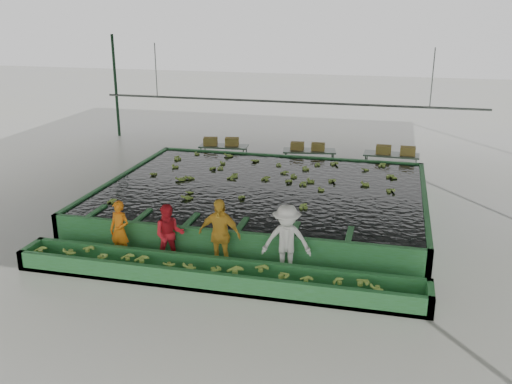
% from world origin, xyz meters
% --- Properties ---
extents(ground, '(80.00, 80.00, 0.00)m').
position_xyz_m(ground, '(0.00, 0.00, 0.00)').
color(ground, gray).
rests_on(ground, ground).
extents(shed_roof, '(20.00, 22.00, 0.04)m').
position_xyz_m(shed_roof, '(0.00, 0.00, 5.00)').
color(shed_roof, gray).
rests_on(shed_roof, shed_posts).
extents(shed_posts, '(20.00, 22.00, 5.00)m').
position_xyz_m(shed_posts, '(0.00, 0.00, 2.50)').
color(shed_posts, black).
rests_on(shed_posts, ground).
extents(flotation_tank, '(10.00, 8.00, 0.90)m').
position_xyz_m(flotation_tank, '(0.00, 1.50, 0.45)').
color(flotation_tank, '#2D783A').
rests_on(flotation_tank, ground).
extents(tank_water, '(9.70, 7.70, 0.00)m').
position_xyz_m(tank_water, '(0.00, 1.50, 0.85)').
color(tank_water, black).
rests_on(tank_water, flotation_tank).
extents(sorting_trough, '(10.00, 1.00, 0.50)m').
position_xyz_m(sorting_trough, '(0.00, -3.60, 0.25)').
color(sorting_trough, '#2D783A').
rests_on(sorting_trough, ground).
extents(cableway_rail, '(0.08, 0.08, 14.00)m').
position_xyz_m(cableway_rail, '(0.00, 5.00, 3.00)').
color(cableway_rail, '#59605B').
rests_on(cableway_rail, shed_roof).
extents(rail_hanger_left, '(0.04, 0.04, 2.00)m').
position_xyz_m(rail_hanger_left, '(-5.00, 5.00, 4.00)').
color(rail_hanger_left, '#59605B').
rests_on(rail_hanger_left, shed_roof).
extents(rail_hanger_right, '(0.04, 0.04, 2.00)m').
position_xyz_m(rail_hanger_right, '(5.00, 5.00, 4.00)').
color(rail_hanger_right, '#59605B').
rests_on(rail_hanger_right, shed_roof).
extents(worker_a, '(0.63, 0.48, 1.57)m').
position_xyz_m(worker_a, '(-2.82, -2.80, 0.79)').
color(worker_a, orange).
rests_on(worker_a, ground).
extents(worker_b, '(0.94, 0.84, 1.60)m').
position_xyz_m(worker_b, '(-1.44, -2.80, 0.80)').
color(worker_b, red).
rests_on(worker_b, ground).
extents(worker_c, '(1.12, 0.53, 1.87)m').
position_xyz_m(worker_c, '(-0.11, -2.80, 0.93)').
color(worker_c, yellow).
rests_on(worker_c, ground).
extents(worker_d, '(1.29, 0.86, 1.85)m').
position_xyz_m(worker_d, '(1.57, -2.80, 0.93)').
color(worker_d, silver).
rests_on(worker_d, ground).
extents(packing_table_left, '(2.00, 0.94, 0.89)m').
position_xyz_m(packing_table_left, '(-2.83, 6.43, 0.44)').
color(packing_table_left, '#59605B').
rests_on(packing_table_left, ground).
extents(packing_table_mid, '(2.14, 1.14, 0.93)m').
position_xyz_m(packing_table_mid, '(0.71, 6.33, 0.46)').
color(packing_table_mid, '#59605B').
rests_on(packing_table_mid, ground).
extents(packing_table_right, '(2.10, 0.90, 0.94)m').
position_xyz_m(packing_table_right, '(3.85, 6.44, 0.47)').
color(packing_table_right, '#59605B').
rests_on(packing_table_right, ground).
extents(box_stack_left, '(1.48, 0.66, 0.31)m').
position_xyz_m(box_stack_left, '(-2.94, 6.45, 0.89)').
color(box_stack_left, olive).
rests_on(box_stack_left, packing_table_left).
extents(box_stack_mid, '(1.34, 0.44, 0.29)m').
position_xyz_m(box_stack_mid, '(0.63, 6.35, 0.93)').
color(box_stack_mid, olive).
rests_on(box_stack_mid, packing_table_mid).
extents(box_stack_right, '(1.46, 0.42, 0.31)m').
position_xyz_m(box_stack_right, '(3.99, 6.41, 0.94)').
color(box_stack_right, olive).
rests_on(box_stack_right, packing_table_right).
extents(floating_bananas, '(8.51, 5.81, 0.12)m').
position_xyz_m(floating_bananas, '(0.00, 2.30, 0.85)').
color(floating_bananas, '#8BB03F').
rests_on(floating_bananas, tank_water).
extents(trough_bananas, '(8.65, 0.58, 0.12)m').
position_xyz_m(trough_bananas, '(0.00, -3.60, 0.40)').
color(trough_bananas, '#8BB03F').
rests_on(trough_bananas, sorting_trough).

